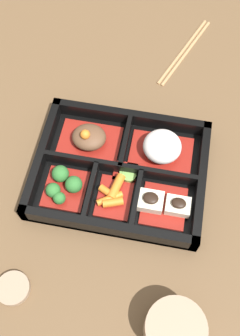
{
  "coord_description": "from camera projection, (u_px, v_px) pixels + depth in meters",
  "views": [
    {
      "loc": [
        0.06,
        -0.31,
        0.63
      ],
      "look_at": [
        0.0,
        0.0,
        0.03
      ],
      "focal_mm": 42.0,
      "sensor_mm": 36.0,
      "label": 1
    }
  ],
  "objects": [
    {
      "name": "ground_plane",
      "position": [
        120.0,
        174.0,
        0.71
      ],
      "size": [
        3.0,
        3.0,
        0.0
      ],
      "primitive_type": "plane",
      "color": "brown"
    },
    {
      "name": "bento_base",
      "position": [
        120.0,
        173.0,
        0.7
      ],
      "size": [
        0.3,
        0.23,
        0.01
      ],
      "color": "black",
      "rests_on": "ground_plane"
    },
    {
      "name": "bento_rim",
      "position": [
        120.0,
        171.0,
        0.69
      ],
      "size": [
        0.3,
        0.23,
        0.04
      ],
      "color": "black",
      "rests_on": "ground_plane"
    },
    {
      "name": "bowl_stew",
      "position": [
        89.0,
        139.0,
        0.71
      ],
      "size": [
        0.11,
        0.08,
        0.05
      ],
      "color": "maroon",
      "rests_on": "bento_base"
    },
    {
      "name": "bowl_rice",
      "position": [
        162.0,
        148.0,
        0.69
      ],
      "size": [
        0.11,
        0.08,
        0.05
      ],
      "color": "maroon",
      "rests_on": "bento_base"
    },
    {
      "name": "bowl_greens",
      "position": [
        64.0,
        185.0,
        0.67
      ],
      "size": [
        0.07,
        0.08,
        0.03
      ],
      "color": "maroon",
      "rests_on": "bento_base"
    },
    {
      "name": "bowl_carrots",
      "position": [
        112.0,
        195.0,
        0.67
      ],
      "size": [
        0.06,
        0.08,
        0.02
      ],
      "color": "maroon",
      "rests_on": "bento_base"
    },
    {
      "name": "bowl_tofu",
      "position": [
        163.0,
        204.0,
        0.66
      ],
      "size": [
        0.09,
        0.08,
        0.03
      ],
      "color": "maroon",
      "rests_on": "bento_base"
    },
    {
      "name": "bowl_pickles",
      "position": [
        126.0,
        174.0,
        0.69
      ],
      "size": [
        0.04,
        0.04,
        0.01
      ],
      "color": "maroon",
      "rests_on": "bento_base"
    },
    {
      "name": "tea_cup",
      "position": [
        174.0,
        330.0,
        0.56
      ],
      "size": [
        0.09,
        0.09,
        0.06
      ],
      "color": "gray",
      "rests_on": "ground_plane"
    },
    {
      "name": "chopsticks",
      "position": [
        185.0,
        51.0,
        0.84
      ],
      "size": [
        0.09,
        0.2,
        0.01
      ],
      "color": "#A87F51",
      "rests_on": "ground_plane"
    },
    {
      "name": "sauce_dish",
      "position": [
        13.0,
        288.0,
        0.61
      ],
      "size": [
        0.05,
        0.05,
        0.01
      ],
      "color": "gray",
      "rests_on": "ground_plane"
    }
  ]
}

